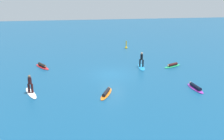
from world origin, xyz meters
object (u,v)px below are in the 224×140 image
object	(u,v)px
surfer_on_purple_board	(195,87)
marker_buoy	(126,47)
surfer_on_red_board	(42,66)
surfer_on_green_board	(172,65)
surfer_on_blue_board	(141,64)
surfer_on_white_board	(31,89)
surfer_on_orange_board	(106,93)

from	to	relation	value
surfer_on_purple_board	marker_buoy	bearing A→B (deg)	4.35
surfer_on_red_board	surfer_on_green_board	distance (m)	15.64
surfer_on_blue_board	surfer_on_red_board	world-z (taller)	surfer_on_blue_board
surfer_on_red_board	surfer_on_green_board	bearing A→B (deg)	51.20
surfer_on_white_board	surfer_on_red_board	size ratio (longest dim) A/B	1.00
surfer_on_blue_board	surfer_on_purple_board	size ratio (longest dim) A/B	1.15
surfer_on_white_board	surfer_on_red_board	xyz separation A→B (m)	(0.30, 8.22, -0.29)
surfer_on_red_board	surfer_on_white_board	bearing A→B (deg)	-31.71
surfer_on_blue_board	surfer_on_red_board	bearing A→B (deg)	88.87
surfer_on_blue_board	surfer_on_white_board	world-z (taller)	surfer_on_blue_board
marker_buoy	surfer_on_white_board	bearing A→B (deg)	-126.86
surfer_on_red_board	surfer_on_blue_board	bearing A→B (deg)	49.84
surfer_on_blue_board	marker_buoy	world-z (taller)	surfer_on_blue_board
marker_buoy	surfer_on_blue_board	bearing A→B (deg)	-93.80
surfer_on_white_board	marker_buoy	xyz separation A→B (m)	(12.64, 16.86, -0.20)
surfer_on_white_board	surfer_on_red_board	world-z (taller)	surfer_on_white_board
surfer_on_orange_board	surfer_on_purple_board	bearing A→B (deg)	-66.26
surfer_on_blue_board	surfer_on_orange_board	bearing A→B (deg)	153.43
surfer_on_white_board	surfer_on_green_board	world-z (taller)	surfer_on_white_board
surfer_on_orange_board	surfer_on_white_board	world-z (taller)	surfer_on_white_board
surfer_on_red_board	surfer_on_purple_board	xyz separation A→B (m)	(14.51, -9.78, -0.01)
surfer_on_blue_board	marker_buoy	xyz separation A→B (m)	(0.72, 10.80, -0.17)
surfer_on_orange_board	surfer_on_white_board	xyz separation A→B (m)	(-6.52, 1.40, 0.31)
surfer_on_green_board	marker_buoy	xyz separation A→B (m)	(-3.09, 11.13, 0.10)
surfer_on_purple_board	surfer_on_red_board	bearing A→B (deg)	53.67
surfer_on_red_board	marker_buoy	bearing A→B (deg)	95.34
surfer_on_orange_board	surfer_on_white_board	size ratio (longest dim) A/B	0.93
surfer_on_white_board	surfer_on_purple_board	bearing A→B (deg)	-116.19
surfer_on_orange_board	surfer_on_green_board	distance (m)	11.66
surfer_on_orange_board	surfer_on_green_board	world-z (taller)	surfer_on_green_board
surfer_on_orange_board	surfer_on_red_board	world-z (taller)	surfer_on_red_board
surfer_on_blue_board	surfer_on_red_board	distance (m)	11.83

